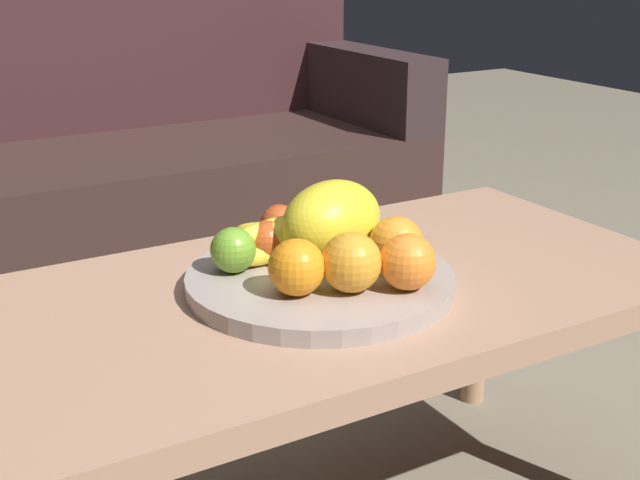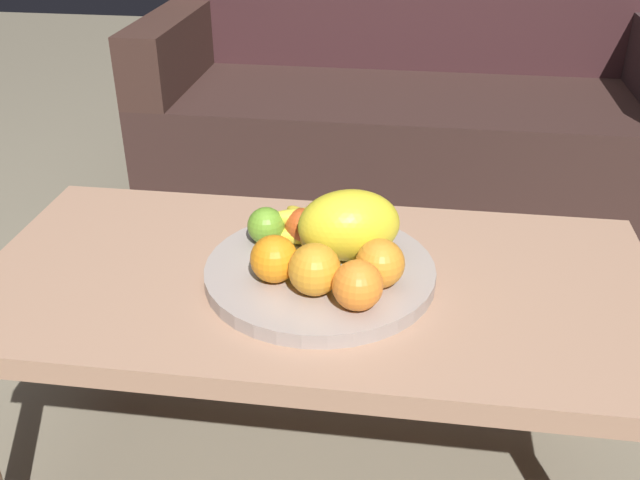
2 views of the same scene
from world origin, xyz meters
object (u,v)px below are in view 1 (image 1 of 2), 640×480
(orange_right, at_px, (396,243))
(melon_large_front, at_px, (332,221))
(fruit_bowl, at_px, (320,281))
(apple_right, at_px, (280,224))
(orange_back, at_px, (408,262))
(apple_front, at_px, (233,250))
(couch, at_px, (117,176))
(coffee_table, at_px, (312,320))
(orange_left, at_px, (351,262))
(orange_front, at_px, (297,267))
(banana_bunch, at_px, (276,241))
(apple_left, at_px, (267,241))

(orange_right, bearing_deg, melon_large_front, 125.32)
(fruit_bowl, height_order, apple_right, apple_right)
(orange_back, bearing_deg, apple_right, 103.77)
(apple_front, bearing_deg, couch, 80.19)
(coffee_table, height_order, apple_front, apple_front)
(fruit_bowl, height_order, orange_left, orange_left)
(orange_right, bearing_deg, orange_left, -160.22)
(couch, xyz_separation_m, fruit_bowl, (-0.11, -1.33, 0.17))
(apple_right, bearing_deg, orange_right, -63.82)
(fruit_bowl, height_order, orange_front, orange_front)
(orange_left, distance_m, banana_bunch, 0.16)
(orange_back, xyz_separation_m, apple_right, (-0.06, 0.25, -0.01))
(orange_left, xyz_separation_m, apple_left, (-0.05, 0.16, -0.01))
(couch, bearing_deg, banana_bunch, -96.57)
(orange_left, height_order, apple_front, orange_left)
(melon_large_front, bearing_deg, apple_left, 154.83)
(orange_front, height_order, apple_left, orange_front)
(apple_left, bearing_deg, melon_large_front, -25.17)
(orange_right, bearing_deg, orange_back, -113.36)
(orange_right, height_order, apple_left, orange_right)
(melon_large_front, xyz_separation_m, orange_right, (0.06, -0.08, -0.02))
(couch, relative_size, banana_bunch, 10.45)
(orange_left, distance_m, apple_right, 0.22)
(orange_front, distance_m, orange_left, 0.07)
(orange_back, relative_size, apple_left, 1.25)
(coffee_table, distance_m, orange_back, 0.19)
(apple_front, height_order, apple_right, apple_front)
(fruit_bowl, distance_m, orange_left, 0.10)
(couch, bearing_deg, fruit_bowl, -94.86)
(orange_front, xyz_separation_m, apple_right, (0.08, 0.20, -0.01))
(orange_front, distance_m, orange_back, 0.15)
(fruit_bowl, xyz_separation_m, apple_right, (0.01, 0.14, 0.04))
(apple_front, relative_size, apple_left, 1.06)
(melon_large_front, relative_size, apple_right, 2.78)
(couch, relative_size, orange_back, 21.67)
(orange_front, relative_size, orange_left, 0.93)
(orange_right, bearing_deg, orange_front, -177.07)
(couch, height_order, banana_bunch, couch)
(melon_large_front, height_order, orange_back, melon_large_front)
(coffee_table, distance_m, fruit_bowl, 0.07)
(coffee_table, relative_size, fruit_bowl, 2.98)
(couch, bearing_deg, apple_left, -97.17)
(coffee_table, bearing_deg, couch, 84.72)
(fruit_bowl, xyz_separation_m, orange_left, (0.00, -0.08, 0.05))
(orange_front, distance_m, apple_front, 0.12)
(orange_left, relative_size, apple_left, 1.33)
(orange_front, relative_size, apple_front, 1.17)
(orange_front, xyz_separation_m, orange_right, (0.17, 0.01, 0.00))
(coffee_table, height_order, orange_right, orange_right)
(apple_left, bearing_deg, apple_right, 48.88)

